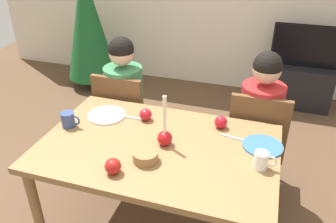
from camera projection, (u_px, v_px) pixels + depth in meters
name	position (u px, v px, depth m)	size (l,w,h in m)	color
dining_table	(158.00, 156.00, 2.05)	(1.40, 0.90, 0.75)	olive
chair_left	(124.00, 117.00, 2.77)	(0.40, 0.40, 0.90)	brown
chair_right	(256.00, 139.00, 2.49)	(0.40, 0.40, 0.90)	brown
person_left_child	(125.00, 109.00, 2.77)	(0.30, 0.30, 1.17)	#33384C
person_right_child	(258.00, 130.00, 2.49)	(0.30, 0.30, 1.17)	#33384C
tv_stand	(301.00, 86.00, 3.92)	(0.64, 0.40, 0.48)	black
tv	(309.00, 46.00, 3.69)	(0.79, 0.05, 0.46)	black
christmas_tree	(88.00, 23.00, 4.10)	(0.62, 0.62, 1.57)	brown
candle_centerpiece	(165.00, 135.00, 1.99)	(0.09, 0.09, 0.32)	red
plate_left	(107.00, 115.00, 2.31)	(0.25, 0.25, 0.01)	white
plate_right	(263.00, 146.00, 1.99)	(0.24, 0.24, 0.01)	teal
mug_left	(68.00, 120.00, 2.17)	(0.13, 0.08, 0.10)	#33477F
mug_right	(262.00, 160.00, 1.80)	(0.12, 0.08, 0.10)	white
fork_left	(130.00, 117.00, 2.28)	(0.18, 0.01, 0.01)	silver
fork_right	(235.00, 138.00, 2.07)	(0.18, 0.01, 0.01)	silver
bowl_walnuts	(145.00, 156.00, 1.87)	(0.14, 0.14, 0.06)	olive
apple_near_candle	(146.00, 115.00, 2.24)	(0.08, 0.08, 0.08)	red
apple_by_left_plate	(113.00, 166.00, 1.77)	(0.09, 0.09, 0.09)	#AE1B16
apple_by_right_mug	(221.00, 122.00, 2.16)	(0.08, 0.08, 0.08)	red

